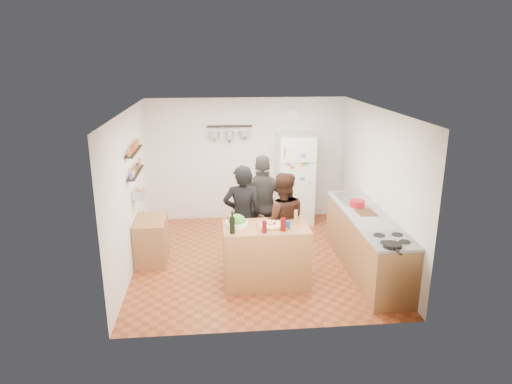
{
  "coord_description": "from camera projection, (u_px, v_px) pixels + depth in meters",
  "views": [
    {
      "loc": [
        -0.68,
        -7.03,
        3.32
      ],
      "look_at": [
        0.0,
        0.1,
        1.15
      ],
      "focal_mm": 32.0,
      "sensor_mm": 36.0,
      "label": 1
    }
  ],
  "objects": [
    {
      "name": "spice_shelf_lower",
      "position": [
        136.0,
        173.0,
        7.3
      ],
      "size": [
        0.12,
        1.0,
        0.02
      ],
      "primitive_type": "cube",
      "color": "black",
      "rests_on": "left_wall"
    },
    {
      "name": "counter_run",
      "position": [
        367.0,
        243.0,
        7.22
      ],
      "size": [
        0.63,
        2.63,
        0.9
      ],
      "primitive_type": "cube",
      "color": "#9E7042",
      "rests_on": "floor"
    },
    {
      "name": "cutting_board",
      "position": [
        366.0,
        213.0,
        7.21
      ],
      "size": [
        0.3,
        0.4,
        0.02
      ],
      "primitive_type": "cube",
      "color": "brown",
      "rests_on": "counter_run"
    },
    {
      "name": "room_shell",
      "position": [
        254.0,
        181.0,
        7.73
      ],
      "size": [
        4.2,
        4.2,
        4.2
      ],
      "color": "brown",
      "rests_on": "ground"
    },
    {
      "name": "pizza",
      "position": [
        272.0,
        225.0,
        6.64
      ],
      "size": [
        0.34,
        0.34,
        0.02
      ],
      "primitive_type": "cylinder",
      "color": "#CFB888",
      "rests_on": "pizza_board"
    },
    {
      "name": "red_bowl",
      "position": [
        357.0,
        203.0,
        7.48
      ],
      "size": [
        0.25,
        0.25,
        0.1
      ],
      "primitive_type": "cylinder",
      "color": "maroon",
      "rests_on": "counter_run"
    },
    {
      "name": "wine_glass_near",
      "position": [
        264.0,
        227.0,
        6.4
      ],
      "size": [
        0.07,
        0.07,
        0.17
      ],
      "primitive_type": "cylinder",
      "color": "#5C070F",
      "rests_on": "prep_island"
    },
    {
      "name": "wall_clock",
      "position": [
        294.0,
        115.0,
        9.17
      ],
      "size": [
        0.3,
        0.03,
        0.3
      ],
      "primitive_type": "cylinder",
      "rotation": [
        1.57,
        0.0,
        0.0
      ],
      "color": "silver",
      "rests_on": "back_wall"
    },
    {
      "name": "person_left",
      "position": [
        243.0,
        217.0,
        7.24
      ],
      "size": [
        0.64,
        0.44,
        1.69
      ],
      "primitive_type": "imported",
      "rotation": [
        0.0,
        0.0,
        3.08
      ],
      "color": "black",
      "rests_on": "floor"
    },
    {
      "name": "produce_basket",
      "position": [
        139.0,
        193.0,
        7.41
      ],
      "size": [
        0.18,
        0.35,
        0.14
      ],
      "primitive_type": "cube",
      "color": "silver",
      "rests_on": "left_wall"
    },
    {
      "name": "pot_rack",
      "position": [
        229.0,
        126.0,
        9.03
      ],
      "size": [
        0.9,
        0.04,
        0.04
      ],
      "primitive_type": "cube",
      "color": "black",
      "rests_on": "back_wall"
    },
    {
      "name": "person_back",
      "position": [
        263.0,
        207.0,
        7.63
      ],
      "size": [
        1.07,
        0.56,
        1.75
      ],
      "primitive_type": "imported",
      "rotation": [
        0.0,
        0.0,
        3.01
      ],
      "color": "#2C2A27",
      "rests_on": "floor"
    },
    {
      "name": "skillet",
      "position": [
        392.0,
        245.0,
        5.91
      ],
      "size": [
        0.25,
        0.25,
        0.05
      ],
      "primitive_type": "cylinder",
      "color": "black",
      "rests_on": "stove_top"
    },
    {
      "name": "sink",
      "position": [
        352.0,
        199.0,
        7.9
      ],
      "size": [
        0.5,
        0.8,
        0.03
      ],
      "primitive_type": "cube",
      "color": "silver",
      "rests_on": "counter_run"
    },
    {
      "name": "side_table",
      "position": [
        152.0,
        240.0,
        7.56
      ],
      "size": [
        0.5,
        0.8,
        0.73
      ],
      "primitive_type": "cube",
      "color": "#A47145",
      "rests_on": "floor"
    },
    {
      "name": "person_center",
      "position": [
        282.0,
        222.0,
        7.16
      ],
      "size": [
        0.8,
        0.64,
        1.6
      ],
      "primitive_type": "imported",
      "rotation": [
        0.0,
        0.0,
        3.09
      ],
      "color": "black",
      "rests_on": "floor"
    },
    {
      "name": "prep_island",
      "position": [
        266.0,
        255.0,
        6.79
      ],
      "size": [
        1.25,
        0.72,
        0.91
      ],
      "primitive_type": "cube",
      "color": "#9F663A",
      "rests_on": "floor"
    },
    {
      "name": "wine_bottle",
      "position": [
        232.0,
        225.0,
        6.37
      ],
      "size": [
        0.08,
        0.08,
        0.23
      ],
      "primitive_type": "cylinder",
      "color": "black",
      "rests_on": "prep_island"
    },
    {
      "name": "salad_bowl",
      "position": [
        237.0,
        224.0,
        6.66
      ],
      "size": [
        0.32,
        0.32,
        0.06
      ],
      "primitive_type": "cylinder",
      "color": "white",
      "rests_on": "prep_island"
    },
    {
      "name": "salt_canister",
      "position": [
        288.0,
        225.0,
        6.56
      ],
      "size": [
        0.07,
        0.07,
        0.12
      ],
      "primitive_type": "cylinder",
      "color": "navy",
      "rests_on": "prep_island"
    },
    {
      "name": "stove_top",
      "position": [
        392.0,
        239.0,
        6.18
      ],
      "size": [
        0.6,
        0.62,
        0.02
      ],
      "primitive_type": "cube",
      "color": "white",
      "rests_on": "counter_run"
    },
    {
      "name": "pepper_mill",
      "position": [
        296.0,
        218.0,
        6.72
      ],
      "size": [
        0.05,
        0.05,
        0.18
      ],
      "primitive_type": "cylinder",
      "color": "#AF8749",
      "rests_on": "prep_island"
    },
    {
      "name": "spice_shelf_upper",
      "position": [
        134.0,
        151.0,
        7.2
      ],
      "size": [
        0.12,
        1.0,
        0.02
      ],
      "primitive_type": "cube",
      "color": "black",
      "rests_on": "left_wall"
    },
    {
      "name": "wine_glass_far",
      "position": [
        283.0,
        224.0,
        6.46
      ],
      "size": [
        0.08,
        0.08,
        0.19
      ],
      "primitive_type": "cylinder",
      "color": "#5C070A",
      "rests_on": "prep_island"
    },
    {
      "name": "pizza_board",
      "position": [
        272.0,
        226.0,
        6.65
      ],
      "size": [
        0.42,
        0.34,
        0.02
      ],
      "primitive_type": "cube",
      "color": "olive",
      "rests_on": "prep_island"
    },
    {
      "name": "fridge",
      "position": [
        295.0,
        179.0,
        9.21
      ],
      "size": [
        0.7,
        0.68,
        1.8
      ],
      "primitive_type": "cube",
      "color": "white",
      "rests_on": "floor"
    }
  ]
}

